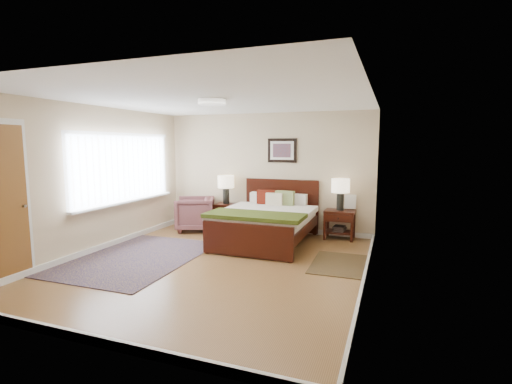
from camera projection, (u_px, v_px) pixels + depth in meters
floor at (214, 264)px, 5.73m from camera, size 5.00×5.00×0.00m
back_wall at (267, 173)px, 7.90m from camera, size 4.50×0.04×2.50m
front_wall at (84, 212)px, 3.24m from camera, size 4.50×0.04×2.50m
left_wall at (96, 179)px, 6.34m from camera, size 0.04×5.00×2.50m
right_wall at (369, 190)px, 4.79m from camera, size 0.04×5.00×2.50m
ceiling at (212, 99)px, 5.41m from camera, size 4.50×5.00×0.02m
window at (125, 169)px, 6.96m from camera, size 0.11×2.72×1.32m
ceil_fixture at (212, 102)px, 5.42m from camera, size 0.44×0.44×0.08m
bed at (267, 216)px, 6.93m from camera, size 1.69×2.04×1.10m
wall_art at (282, 151)px, 7.69m from camera, size 0.62×0.05×0.50m
nightstand_left at (226, 209)px, 8.06m from camera, size 0.47×0.43×0.56m
nightstand_right at (339, 221)px, 7.23m from camera, size 0.57×0.43×0.57m
lamp_left at (226, 184)px, 8.01m from camera, size 0.35×0.35×0.61m
lamp_right at (341, 188)px, 7.16m from camera, size 0.35×0.35×0.61m
armchair at (195, 214)px, 7.98m from camera, size 1.04×1.03×0.73m
rug_persian at (137, 257)px, 6.06m from camera, size 1.88×2.63×0.01m
rug_navy at (338, 264)px, 5.73m from camera, size 0.82×1.21×0.01m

